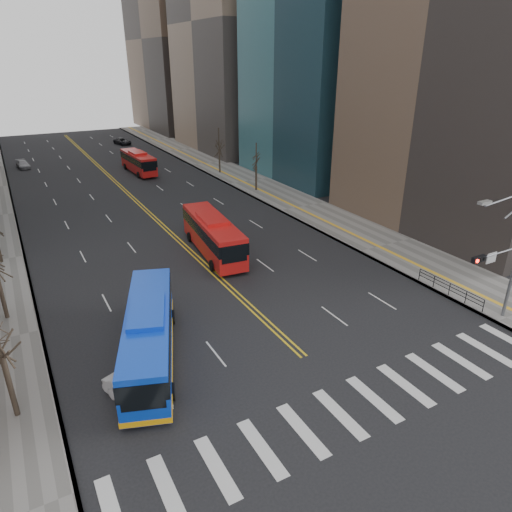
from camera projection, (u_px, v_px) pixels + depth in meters
ground at (357, 406)px, 24.50m from camera, size 220.00×220.00×0.00m
sidewalk_right at (249, 181)px, 68.27m from camera, size 7.00×130.00×0.15m
crosswalk at (357, 406)px, 24.50m from camera, size 26.70×4.00×0.01m
centerline at (115, 181)px, 68.53m from camera, size 0.55×100.00×0.01m
office_towers at (75, 9)px, 69.78m from camera, size 83.00×134.00×58.00m
signal_mast at (504, 260)px, 30.26m from camera, size 5.37×0.37×9.39m
pedestrian_railing at (450, 287)px, 35.33m from camera, size 0.06×6.06×1.02m
street_trees at (86, 187)px, 47.01m from camera, size 35.20×47.20×7.60m
blue_bus at (149, 333)px, 27.61m from camera, size 6.58×12.45×3.57m
red_bus_near at (213, 233)px, 42.72m from camera, size 3.92×11.82×3.67m
red_bus_far at (138, 161)px, 72.71m from camera, size 3.07×10.82×3.41m
car_white at (136, 392)px, 24.47m from camera, size 2.98×4.44×1.39m
car_dark_mid at (209, 210)px, 53.41m from camera, size 1.77×3.96×1.32m
car_silver at (23, 164)px, 76.43m from camera, size 2.22×4.42×1.23m
car_dark_far at (123, 141)px, 96.81m from camera, size 3.26×5.18×1.33m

